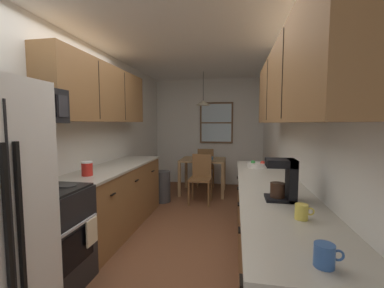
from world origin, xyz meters
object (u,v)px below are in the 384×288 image
(dining_chair_near, at_px, (201,176))
(table_serving_bowl, at_px, (208,158))
(stove_range, at_px, (45,239))
(trash_bin, at_px, (163,187))
(mug_spare, at_px, (325,255))
(dining_chair_far, at_px, (206,165))
(fruit_bowl, at_px, (258,165))
(mug_by_coffeemaker, at_px, (302,212))
(dining_table, at_px, (203,165))
(microwave_over_range, at_px, (26,105))
(storage_canister, at_px, (87,169))
(coffee_maker, at_px, (285,179))

(dining_chair_near, distance_m, table_serving_bowl, 0.59)
(stove_range, distance_m, trash_bin, 2.62)
(dining_chair_near, height_order, mug_spare, mug_spare)
(dining_chair_far, distance_m, fruit_bowl, 2.58)
(dining_chair_far, distance_m, trash_bin, 1.46)
(dining_chair_near, relative_size, mug_by_coffeemaker, 7.78)
(stove_range, height_order, dining_table, stove_range)
(microwave_over_range, height_order, storage_canister, microwave_over_range)
(trash_bin, height_order, mug_spare, mug_spare)
(dining_table, bearing_deg, fruit_bowl, -61.16)
(dining_chair_near, relative_size, table_serving_bowl, 4.16)
(dining_chair_far, distance_m, mug_by_coffeemaker, 4.30)
(mug_by_coffeemaker, height_order, fruit_bowl, mug_by_coffeemaker)
(dining_table, relative_size, table_serving_bowl, 4.27)
(storage_canister, distance_m, fruit_bowl, 2.13)
(dining_chair_far, bearing_deg, stove_range, -103.96)
(dining_chair_near, bearing_deg, dining_chair_far, 92.36)
(stove_range, distance_m, mug_by_coffeemaker, 2.12)
(dining_chair_near, bearing_deg, mug_spare, -74.03)
(microwave_over_range, bearing_deg, dining_chair_near, 67.46)
(dining_table, relative_size, fruit_bowl, 3.34)
(storage_canister, relative_size, mug_spare, 1.35)
(trash_bin, bearing_deg, mug_by_coffeemaker, -58.37)
(mug_spare, height_order, table_serving_bowl, mug_spare)
(stove_range, relative_size, dining_chair_near, 1.22)
(trash_bin, distance_m, table_serving_bowl, 1.12)
(trash_bin, height_order, coffee_maker, coffee_maker)
(dining_table, xyz_separation_m, trash_bin, (-0.68, -0.70, -0.32))
(storage_canister, bearing_deg, dining_chair_near, 63.50)
(dining_chair_far, bearing_deg, mug_by_coffeemaker, -75.27)
(trash_bin, distance_m, storage_canister, 2.07)
(dining_table, bearing_deg, dining_chair_near, -86.38)
(dining_chair_far, relative_size, fruit_bowl, 3.25)
(trash_bin, xyz_separation_m, mug_by_coffeemaker, (1.76, -2.86, 0.66))
(trash_bin, relative_size, storage_canister, 3.62)
(coffee_maker, bearing_deg, mug_spare, -90.36)
(dining_table, xyz_separation_m, mug_by_coffeemaker, (1.08, -3.56, 0.33))
(stove_range, distance_m, fruit_bowl, 2.52)
(dining_table, height_order, fruit_bowl, fruit_bowl)
(stove_range, height_order, coffee_maker, coffee_maker)
(dining_table, height_order, dining_chair_far, dining_chair_far)
(dining_chair_near, height_order, storage_canister, storage_canister)
(stove_range, relative_size, microwave_over_range, 1.81)
(dining_chair_far, height_order, fruit_bowl, fruit_bowl)
(dining_chair_far, relative_size, coffee_maker, 2.81)
(microwave_over_range, distance_m, mug_by_coffeemaker, 2.29)
(fruit_bowl, bearing_deg, dining_chair_far, 112.70)
(mug_by_coffeemaker, height_order, mug_spare, mug_spare)
(trash_bin, height_order, table_serving_bowl, table_serving_bowl)
(stove_range, bearing_deg, table_serving_bowl, 71.33)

